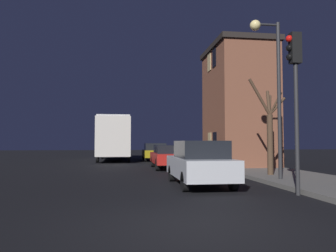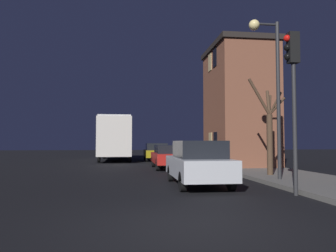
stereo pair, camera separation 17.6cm
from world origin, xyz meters
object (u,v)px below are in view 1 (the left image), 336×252
car_near_lane (199,163)px  car_mid_lane (168,156)px  bus (115,135)px  traffic_light (295,79)px  streetlamp (271,72)px  bare_tree (269,130)px  car_far_lane (155,152)px

car_near_lane → car_mid_lane: car_near_lane is taller
bus → traffic_light: bearing=-73.8°
streetlamp → traffic_light: size_ratio=1.27×
bare_tree → bus: 16.33m
bus → car_near_lane: 17.16m
bus → bare_tree: bearing=-65.3°
streetlamp → car_mid_lane: bearing=111.8°
car_near_lane → car_far_lane: 15.65m
traffic_light → car_near_lane: size_ratio=1.12×
streetlamp → car_far_lane: bearing=100.5°
bare_tree → car_far_lane: (-3.52, 13.71, -1.29)m
bare_tree → car_mid_lane: size_ratio=0.93×
streetlamp → car_near_lane: bearing=-173.9°
bare_tree → car_near_lane: bare_tree is taller
traffic_light → bus: traffic_light is taller
bus → car_near_lane: (3.33, -16.78, -1.29)m
traffic_light → bus: bearing=106.2°
streetlamp → bus: streetlamp is taller
traffic_light → car_near_lane: (-2.26, 2.40, -2.54)m
streetlamp → bus: size_ratio=0.64×
bare_tree → car_far_lane: size_ratio=1.03×
car_near_lane → car_mid_lane: 7.44m
car_mid_lane → car_far_lane: car_far_lane is taller
streetlamp → car_far_lane: size_ratio=1.52×
car_near_lane → car_far_lane: bearing=90.1°
traffic_light → car_near_lane: traffic_light is taller
bare_tree → car_far_lane: 14.21m
car_far_lane → bare_tree: bearing=-75.6°
traffic_light → streetlamp: bearing=78.5°
bus → car_far_lane: size_ratio=2.36×
streetlamp → car_near_lane: (-2.81, -0.30, -3.34)m
car_mid_lane → car_far_lane: (0.02, 8.21, 0.02)m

